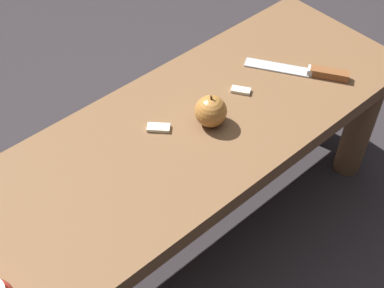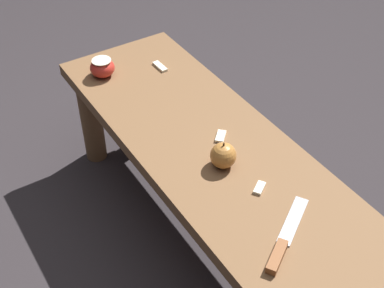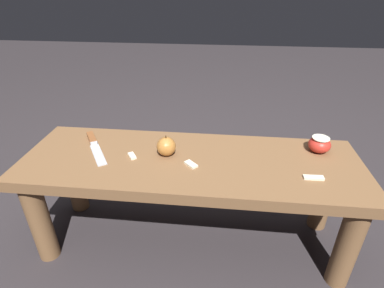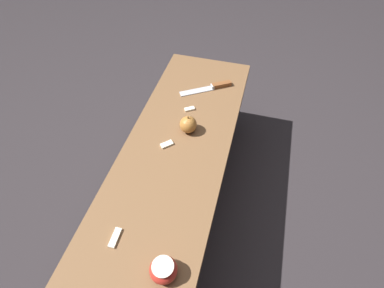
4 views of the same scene
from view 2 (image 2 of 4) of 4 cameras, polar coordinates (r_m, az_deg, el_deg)
The scene contains 8 objects.
ground_plane at distance 1.74m, azimuth 1.67°, elevation -9.64°, with size 8.00×8.00×0.00m, color #2D282B.
wooden_bench at distance 1.51m, azimuth 1.90°, elevation -2.15°, with size 1.20×0.40×0.39m.
knife at distance 1.23m, azimuth 9.61°, elevation -10.53°, with size 0.15×0.22×0.02m.
apple_whole at distance 1.38m, azimuth 3.35°, elevation -1.24°, with size 0.07×0.07×0.08m.
apple_cut at distance 1.73m, azimuth -9.55°, elevation 8.04°, with size 0.08×0.08×0.06m.
apple_slice_near_knife at distance 1.77m, azimuth -3.43°, elevation 8.26°, with size 0.06×0.02×0.01m.
apple_slice_center at distance 1.48m, azimuth 3.07°, elevation 0.82°, with size 0.05×0.05×0.01m.
apple_slice_near_bowl at distance 1.34m, azimuth 7.21°, elevation -4.67°, with size 0.04×0.05×0.01m.
Camera 2 is at (-0.90, 0.63, 1.35)m, focal length 50.00 mm.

